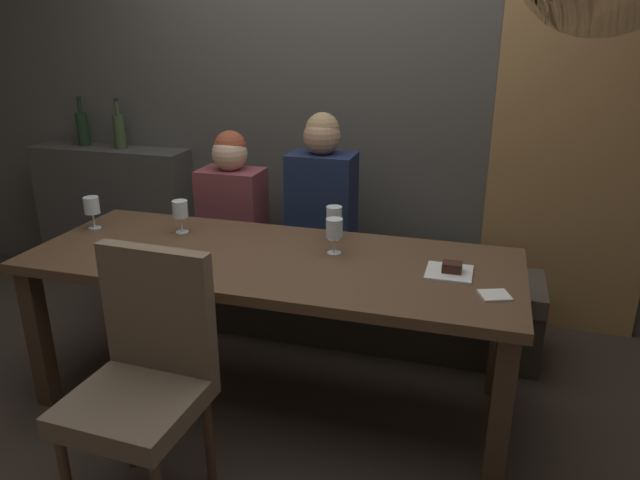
{
  "coord_description": "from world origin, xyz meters",
  "views": [
    {
      "loc": [
        0.9,
        -2.27,
        1.7
      ],
      "look_at": [
        0.23,
        0.0,
        0.84
      ],
      "focal_mm": 32.67,
      "sensor_mm": 36.0,
      "label": 1
    }
  ],
  "objects_px": {
    "wine_bottle_dark_red": "(83,128)",
    "wine_glass_near_right": "(334,229)",
    "dining_table": "(271,274)",
    "wine_bottle_pale_label": "(120,130)",
    "wine_glass_far_right": "(92,207)",
    "chair_near_side": "(145,368)",
    "diner_redhead": "(232,197)",
    "diner_bearded": "(322,193)",
    "banquette_bench": "(316,295)",
    "wine_glass_center_back": "(334,216)",
    "wine_glass_near_left": "(180,210)",
    "dessert_plate": "(450,270)"
  },
  "relations": [
    {
      "from": "wine_bottle_dark_red",
      "to": "dessert_plate",
      "type": "relative_size",
      "value": 1.72
    },
    {
      "from": "wine_glass_near_right",
      "to": "diner_bearded",
      "type": "bearing_deg",
      "value": 111.22
    },
    {
      "from": "banquette_bench",
      "to": "diner_bearded",
      "type": "height_order",
      "value": "diner_bearded"
    },
    {
      "from": "wine_glass_near_right",
      "to": "wine_glass_far_right",
      "type": "height_order",
      "value": "same"
    },
    {
      "from": "dining_table",
      "to": "wine_glass_center_back",
      "type": "relative_size",
      "value": 13.41
    },
    {
      "from": "diner_redhead",
      "to": "wine_bottle_dark_red",
      "type": "bearing_deg",
      "value": 163.01
    },
    {
      "from": "chair_near_side",
      "to": "diner_redhead",
      "type": "relative_size",
      "value": 1.36
    },
    {
      "from": "banquette_bench",
      "to": "dessert_plate",
      "type": "relative_size",
      "value": 13.16
    },
    {
      "from": "wine_glass_center_back",
      "to": "dessert_plate",
      "type": "height_order",
      "value": "wine_glass_center_back"
    },
    {
      "from": "chair_near_side",
      "to": "wine_glass_far_right",
      "type": "xyz_separation_m",
      "value": [
        -0.79,
        0.83,
        0.29
      ]
    },
    {
      "from": "dining_table",
      "to": "diner_redhead",
      "type": "relative_size",
      "value": 3.06
    },
    {
      "from": "diner_redhead",
      "to": "wine_glass_far_right",
      "type": "bearing_deg",
      "value": -131.8
    },
    {
      "from": "dining_table",
      "to": "wine_glass_near_right",
      "type": "xyz_separation_m",
      "value": [
        0.26,
        0.11,
        0.2
      ]
    },
    {
      "from": "banquette_bench",
      "to": "diner_redhead",
      "type": "xyz_separation_m",
      "value": [
        -0.5,
        -0.02,
        0.56
      ]
    },
    {
      "from": "wine_glass_near_left",
      "to": "diner_bearded",
      "type": "bearing_deg",
      "value": 42.78
    },
    {
      "from": "diner_redhead",
      "to": "diner_bearded",
      "type": "distance_m",
      "value": 0.53
    },
    {
      "from": "wine_glass_near_left",
      "to": "wine_glass_center_back",
      "type": "bearing_deg",
      "value": 8.91
    },
    {
      "from": "banquette_bench",
      "to": "wine_glass_center_back",
      "type": "relative_size",
      "value": 15.24
    },
    {
      "from": "wine_bottle_dark_red",
      "to": "wine_bottle_pale_label",
      "type": "bearing_deg",
      "value": -4.94
    },
    {
      "from": "wine_glass_center_back",
      "to": "diner_redhead",
      "type": "bearing_deg",
      "value": 151.6
    },
    {
      "from": "wine_glass_near_right",
      "to": "wine_glass_far_right",
      "type": "relative_size",
      "value": 1.0
    },
    {
      "from": "banquette_bench",
      "to": "wine_bottle_pale_label",
      "type": "bearing_deg",
      "value": 166.9
    },
    {
      "from": "wine_bottle_pale_label",
      "to": "wine_glass_near_right",
      "type": "bearing_deg",
      "value": -28.34
    },
    {
      "from": "diner_bearded",
      "to": "wine_glass_near_right",
      "type": "bearing_deg",
      "value": -68.78
    },
    {
      "from": "wine_glass_near_right",
      "to": "wine_glass_far_right",
      "type": "distance_m",
      "value": 1.27
    },
    {
      "from": "diner_bearded",
      "to": "wine_glass_near_left",
      "type": "height_order",
      "value": "diner_bearded"
    },
    {
      "from": "diner_redhead",
      "to": "wine_bottle_pale_label",
      "type": "distance_m",
      "value": 1.05
    },
    {
      "from": "dining_table",
      "to": "wine_glass_far_right",
      "type": "xyz_separation_m",
      "value": [
        -1.01,
        0.11,
        0.2
      ]
    },
    {
      "from": "diner_redhead",
      "to": "wine_glass_center_back",
      "type": "height_order",
      "value": "diner_redhead"
    },
    {
      "from": "wine_bottle_pale_label",
      "to": "wine_glass_far_right",
      "type": "distance_m",
      "value": 1.05
    },
    {
      "from": "wine_bottle_pale_label",
      "to": "wine_glass_near_right",
      "type": "distance_m",
      "value": 1.96
    },
    {
      "from": "wine_bottle_dark_red",
      "to": "wine_bottle_pale_label",
      "type": "relative_size",
      "value": 1.0
    },
    {
      "from": "wine_bottle_dark_red",
      "to": "wine_glass_near_right",
      "type": "bearing_deg",
      "value": -25.21
    },
    {
      "from": "chair_near_side",
      "to": "wine_glass_near_right",
      "type": "height_order",
      "value": "chair_near_side"
    },
    {
      "from": "wine_bottle_pale_label",
      "to": "wine_glass_far_right",
      "type": "xyz_separation_m",
      "value": [
        0.44,
        -0.93,
        -0.22
      ]
    },
    {
      "from": "chair_near_side",
      "to": "wine_bottle_dark_red",
      "type": "xyz_separation_m",
      "value": [
        -1.54,
        1.78,
        0.51
      ]
    },
    {
      "from": "wine_bottle_dark_red",
      "to": "wine_glass_far_right",
      "type": "xyz_separation_m",
      "value": [
        0.75,
        -0.95,
        -0.22
      ]
    },
    {
      "from": "chair_near_side",
      "to": "wine_glass_near_left",
      "type": "bearing_deg",
      "value": 110.33
    },
    {
      "from": "diner_bearded",
      "to": "dessert_plate",
      "type": "relative_size",
      "value": 4.4
    },
    {
      "from": "diner_redhead",
      "to": "wine_bottle_pale_label",
      "type": "relative_size",
      "value": 2.21
    },
    {
      "from": "diner_redhead",
      "to": "dessert_plate",
      "type": "xyz_separation_m",
      "value": [
        1.28,
        -0.65,
        -0.03
      ]
    },
    {
      "from": "banquette_bench",
      "to": "wine_glass_near_right",
      "type": "xyz_separation_m",
      "value": [
        0.26,
        -0.59,
        0.63
      ]
    },
    {
      "from": "chair_near_side",
      "to": "wine_glass_near_right",
      "type": "distance_m",
      "value": 1.0
    },
    {
      "from": "wine_glass_near_left",
      "to": "dessert_plate",
      "type": "xyz_separation_m",
      "value": [
        1.33,
        -0.15,
        -0.1
      ]
    },
    {
      "from": "wine_bottle_dark_red",
      "to": "wine_glass_near_left",
      "type": "distance_m",
      "value": 1.52
    },
    {
      "from": "banquette_bench",
      "to": "wine_glass_far_right",
      "type": "distance_m",
      "value": 1.32
    },
    {
      "from": "wine_glass_center_back",
      "to": "wine_glass_near_right",
      "type": "bearing_deg",
      "value": -74.64
    },
    {
      "from": "chair_near_side",
      "to": "dessert_plate",
      "type": "height_order",
      "value": "chair_near_side"
    },
    {
      "from": "dining_table",
      "to": "dessert_plate",
      "type": "relative_size",
      "value": 11.58
    },
    {
      "from": "dining_table",
      "to": "wine_glass_center_back",
      "type": "xyz_separation_m",
      "value": [
        0.21,
        0.3,
        0.2
      ]
    }
  ]
}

